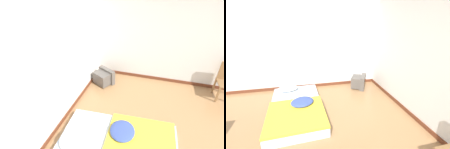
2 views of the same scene
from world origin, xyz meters
The scene contains 3 objects.
wall_back centered at (0.01, 2.90, 1.29)m, with size 7.22×0.08×2.60m.
mattress_bed centered at (-0.08, 1.58, 0.11)m, with size 1.27×2.14×0.30m.
crt_tv centered at (1.79, 2.51, 0.19)m, with size 0.59×0.63×0.41m.
Camera 2 is at (0.21, -1.55, 2.02)m, focal length 24.00 mm.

